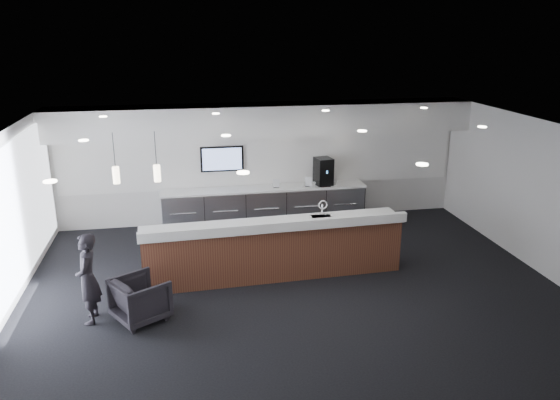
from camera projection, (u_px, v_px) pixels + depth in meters
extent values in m
plane|color=black|center=(294.00, 289.00, 10.30)|extent=(10.00, 10.00, 0.00)
cube|color=black|center=(296.00, 131.00, 9.39)|extent=(10.00, 8.00, 0.02)
cube|color=silver|center=(262.00, 162.00, 13.60)|extent=(10.00, 0.02, 3.00)
cube|color=silver|center=(544.00, 199.00, 10.70)|extent=(0.02, 8.00, 3.00)
cube|color=white|center=(264.00, 119.00, 12.83)|extent=(10.00, 0.90, 0.70)
cube|color=white|center=(262.00, 159.00, 13.54)|extent=(9.80, 0.06, 1.40)
cube|color=white|center=(1.00, 231.00, 9.00)|extent=(0.04, 7.36, 2.55)
cube|color=#9DA0A5|center=(265.00, 207.00, 13.58)|extent=(5.00, 0.60, 0.90)
cube|color=white|center=(264.00, 188.00, 13.43)|extent=(5.06, 0.66, 0.05)
cylinder|color=white|center=(183.00, 214.00, 12.92)|extent=(0.60, 0.02, 0.02)
cylinder|color=white|center=(226.00, 211.00, 13.09)|extent=(0.60, 0.02, 0.02)
cylinder|color=white|center=(267.00, 209.00, 13.26)|extent=(0.60, 0.02, 0.02)
cylinder|color=white|center=(307.00, 207.00, 13.43)|extent=(0.60, 0.02, 0.02)
cylinder|color=white|center=(346.00, 204.00, 13.60)|extent=(0.60, 0.02, 0.02)
cube|color=black|center=(222.00, 159.00, 13.30)|extent=(1.05, 0.07, 0.62)
cube|color=#2D4BB6|center=(222.00, 159.00, 13.26)|extent=(0.95, 0.01, 0.54)
cylinder|color=#FFECC6|center=(158.00, 168.00, 9.96)|extent=(0.12, 0.12, 0.30)
cylinder|color=#FFECC6|center=(118.00, 170.00, 9.84)|extent=(0.12, 0.12, 0.30)
cube|color=#55291C|center=(274.00, 251.00, 10.70)|extent=(5.07, 0.94, 1.05)
cube|color=white|center=(274.00, 224.00, 10.53)|extent=(5.15, 1.03, 0.06)
cube|color=white|center=(278.00, 227.00, 10.14)|extent=(5.12, 0.36, 0.18)
cylinder|color=white|center=(322.00, 211.00, 10.79)|extent=(0.04, 0.04, 0.28)
torus|color=white|center=(323.00, 205.00, 10.69)|extent=(0.19, 0.04, 0.19)
cube|color=black|center=(323.00, 171.00, 13.57)|extent=(0.45, 0.49, 0.68)
cube|color=white|center=(325.00, 187.00, 13.45)|extent=(0.24, 0.12, 0.02)
cube|color=silver|center=(276.00, 183.00, 13.37)|extent=(0.16, 0.04, 0.22)
cube|color=silver|center=(309.00, 182.00, 13.45)|extent=(0.18, 0.08, 0.24)
imported|color=black|center=(140.00, 299.00, 9.12)|extent=(1.12, 1.11, 0.75)
imported|color=black|center=(88.00, 279.00, 8.94)|extent=(0.37, 0.57, 1.55)
imported|color=white|center=(335.00, 183.00, 13.63)|extent=(0.10, 0.10, 0.10)
imported|color=white|center=(330.00, 183.00, 13.60)|extent=(0.15, 0.15, 0.10)
imported|color=white|center=(325.00, 183.00, 13.58)|extent=(0.13, 0.13, 0.10)
imported|color=white|center=(319.00, 184.00, 13.55)|extent=(0.14, 0.14, 0.10)
imported|color=white|center=(314.00, 184.00, 13.53)|extent=(0.14, 0.14, 0.10)
imported|color=white|center=(308.00, 184.00, 13.51)|extent=(0.11, 0.11, 0.10)
imported|color=white|center=(303.00, 185.00, 13.48)|extent=(0.15, 0.15, 0.10)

